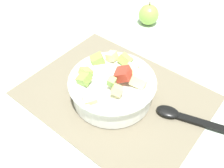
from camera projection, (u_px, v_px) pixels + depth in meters
name	position (u px, v px, depth m)	size (l,w,h in m)	color
ground_plane	(115.00, 96.00, 0.67)	(2.40, 2.40, 0.00)	silver
placemat	(115.00, 95.00, 0.67)	(0.46, 0.35, 0.01)	#756B56
salad_bowl	(112.00, 86.00, 0.63)	(0.22, 0.22, 0.10)	white
serving_spoon	(188.00, 118.00, 0.61)	(0.23, 0.09, 0.01)	black
whole_apple	(149.00, 15.00, 0.89)	(0.07, 0.07, 0.08)	#8CB74C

